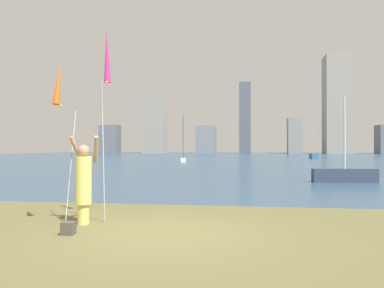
{
  "coord_description": "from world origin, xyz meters",
  "views": [
    {
      "loc": [
        1.65,
        -7.46,
        1.66
      ],
      "look_at": [
        -2.03,
        17.66,
        1.87
      ],
      "focal_mm": 36.82,
      "sensor_mm": 36.0,
      "label": 1
    }
  ],
  "objects_px": {
    "kite_flag_left": "(59,89)",
    "person": "(84,181)",
    "sailboat_0": "(183,159)",
    "sailboat_7": "(314,156)",
    "bag": "(68,228)",
    "kite_flag_right": "(107,62)",
    "sailboat_4": "(345,174)"
  },
  "relations": [
    {
      "from": "sailboat_7",
      "to": "person",
      "type": "bearing_deg",
      "value": -104.01
    },
    {
      "from": "person",
      "to": "sailboat_7",
      "type": "height_order",
      "value": "sailboat_7"
    },
    {
      "from": "kite_flag_right",
      "to": "sailboat_4",
      "type": "height_order",
      "value": "kite_flag_right"
    },
    {
      "from": "kite_flag_left",
      "to": "kite_flag_right",
      "type": "bearing_deg",
      "value": 45.37
    },
    {
      "from": "bag",
      "to": "sailboat_0",
      "type": "xyz_separation_m",
      "value": [
        -3.91,
        36.09,
        0.21
      ]
    },
    {
      "from": "kite_flag_right",
      "to": "sailboat_4",
      "type": "bearing_deg",
      "value": 55.38
    },
    {
      "from": "person",
      "to": "bag",
      "type": "xyz_separation_m",
      "value": [
        0.14,
        -1.01,
        -0.82
      ]
    },
    {
      "from": "kite_flag_left",
      "to": "sailboat_0",
      "type": "height_order",
      "value": "sailboat_0"
    },
    {
      "from": "kite_flag_left",
      "to": "kite_flag_right",
      "type": "xyz_separation_m",
      "value": [
        0.75,
        0.76,
        0.7
      ]
    },
    {
      "from": "person",
      "to": "sailboat_0",
      "type": "distance_m",
      "value": 35.29
    },
    {
      "from": "kite_flag_right",
      "to": "sailboat_7",
      "type": "height_order",
      "value": "sailboat_7"
    },
    {
      "from": "person",
      "to": "kite_flag_left",
      "type": "height_order",
      "value": "kite_flag_left"
    },
    {
      "from": "kite_flag_left",
      "to": "sailboat_7",
      "type": "bearing_deg",
      "value": 75.7
    },
    {
      "from": "person",
      "to": "kite_flag_left",
      "type": "xyz_separation_m",
      "value": [
        -0.38,
        -0.38,
        1.95
      ]
    },
    {
      "from": "sailboat_4",
      "to": "sailboat_7",
      "type": "height_order",
      "value": "sailboat_7"
    },
    {
      "from": "kite_flag_right",
      "to": "sailboat_0",
      "type": "bearing_deg",
      "value": 96.82
    },
    {
      "from": "sailboat_4",
      "to": "person",
      "type": "bearing_deg",
      "value": -125.0
    },
    {
      "from": "person",
      "to": "sailboat_0",
      "type": "xyz_separation_m",
      "value": [
        -3.77,
        35.08,
        -0.61
      ]
    },
    {
      "from": "kite_flag_left",
      "to": "person",
      "type": "bearing_deg",
      "value": 45.36
    },
    {
      "from": "person",
      "to": "bag",
      "type": "bearing_deg",
      "value": -65.33
    },
    {
      "from": "person",
      "to": "sailboat_0",
      "type": "height_order",
      "value": "sailboat_0"
    },
    {
      "from": "bag",
      "to": "sailboat_4",
      "type": "xyz_separation_m",
      "value": [
        7.89,
        12.48,
        0.25
      ]
    },
    {
      "from": "kite_flag_left",
      "to": "sailboat_7",
      "type": "relative_size",
      "value": 0.78
    },
    {
      "from": "sailboat_7",
      "to": "kite_flag_right",
      "type": "bearing_deg",
      "value": -103.71
    },
    {
      "from": "person",
      "to": "sailboat_0",
      "type": "bearing_deg",
      "value": 112.96
    },
    {
      "from": "person",
      "to": "sailboat_0",
      "type": "relative_size",
      "value": 0.36
    },
    {
      "from": "kite_flag_right",
      "to": "sailboat_0",
      "type": "distance_m",
      "value": 35.1
    },
    {
      "from": "kite_flag_left",
      "to": "sailboat_0",
      "type": "relative_size",
      "value": 0.65
    },
    {
      "from": "sailboat_7",
      "to": "bag",
      "type": "bearing_deg",
      "value": -103.61
    },
    {
      "from": "kite_flag_left",
      "to": "sailboat_7",
      "type": "xyz_separation_m",
      "value": [
        13.31,
        52.24,
        -2.49
      ]
    },
    {
      "from": "kite_flag_right",
      "to": "sailboat_0",
      "type": "height_order",
      "value": "sailboat_0"
    },
    {
      "from": "sailboat_0",
      "to": "sailboat_7",
      "type": "bearing_deg",
      "value": 45.11
    }
  ]
}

